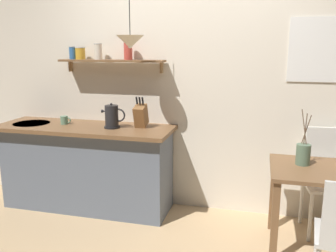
{
  "coord_description": "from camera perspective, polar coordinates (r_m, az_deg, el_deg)",
  "views": [
    {
      "loc": [
        0.74,
        -2.99,
        1.69
      ],
      "look_at": [
        -0.1,
        0.25,
        0.95
      ],
      "focal_mm": 38.73,
      "sensor_mm": 36.0,
      "label": 1
    }
  ],
  "objects": [
    {
      "name": "dining_chair_far",
      "position": [
        3.66,
        23.81,
        -7.02
      ],
      "size": [
        0.48,
        0.46,
        0.96
      ],
      "color": "white",
      "rests_on": "ground_plane"
    },
    {
      "name": "wall_shelf",
      "position": [
        3.82,
        -9.9,
        10.74
      ],
      "size": [
        1.12,
        0.2,
        0.34
      ],
      "color": "brown"
    },
    {
      "name": "pendant_lamp",
      "position": [
        3.36,
        -5.98,
        13.07
      ],
      "size": [
        0.25,
        0.25,
        0.61
      ],
      "color": "black"
    },
    {
      "name": "electric_kettle",
      "position": [
        3.64,
        -8.79,
        1.45
      ],
      "size": [
        0.25,
        0.16,
        0.25
      ],
      "color": "black",
      "rests_on": "kitchen_counter"
    },
    {
      "name": "dining_table",
      "position": [
        3.25,
        24.38,
        -8.28
      ],
      "size": [
        0.97,
        0.68,
        0.72
      ],
      "color": "brown",
      "rests_on": "ground_plane"
    },
    {
      "name": "twig_vase",
      "position": [
        3.22,
        20.5,
        -4.15
      ],
      "size": [
        0.12,
        0.12,
        0.47
      ],
      "color": "#567056",
      "rests_on": "dining_table"
    },
    {
      "name": "coffee_mug_by_sink",
      "position": [
        3.93,
        -15.96,
        0.9
      ],
      "size": [
        0.12,
        0.08,
        0.09
      ],
      "color": "slate",
      "rests_on": "kitchen_counter"
    },
    {
      "name": "back_wall",
      "position": [
        3.7,
        6.19,
        7.13
      ],
      "size": [
        6.8,
        0.11,
        2.7
      ],
      "color": "silver",
      "rests_on": "ground_plane"
    },
    {
      "name": "kitchen_counter",
      "position": [
        3.94,
        -12.61,
        -6.18
      ],
      "size": [
        1.83,
        0.63,
        0.89
      ],
      "color": "slate",
      "rests_on": "ground_plane"
    },
    {
      "name": "knife_block",
      "position": [
        3.62,
        -4.3,
        1.68
      ],
      "size": [
        0.11,
        0.19,
        0.31
      ],
      "color": "brown",
      "rests_on": "kitchen_counter"
    },
    {
      "name": "ground_plane",
      "position": [
        3.51,
        0.58,
        -16.29
      ],
      "size": [
        14.0,
        14.0,
        0.0
      ],
      "primitive_type": "plane",
      "color": "tan"
    }
  ]
}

